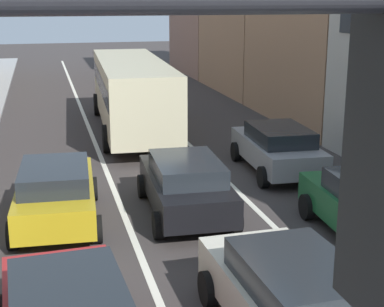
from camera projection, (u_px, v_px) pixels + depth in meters
lane_stripe_left at (95, 144)px, 22.06m from camera, size 0.16×60.00×0.01m
lane_stripe_right at (183, 138)px, 22.88m from camera, size 0.16×60.00×0.01m
sedan_centre_lane_second at (293, 298)px, 9.22m from camera, size 2.16×4.35×1.49m
hatchback_centre_lane_third at (186, 184)px, 14.79m from camera, size 2.22×4.38×1.49m
sedan_left_lane_third at (56, 192)px, 14.21m from camera, size 2.27×4.40×1.49m
sedan_right_lane_behind_truck at (372, 207)px, 13.17m from camera, size 2.28×4.41×1.49m
wagon_right_lane_far at (278, 148)px, 18.35m from camera, size 2.24×4.39×1.49m
bus_mid_queue_primary at (132, 89)px, 23.65m from camera, size 3.18×10.61×2.90m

